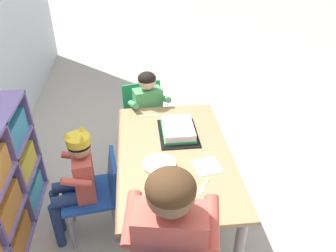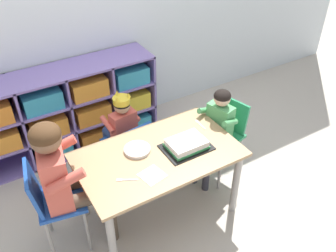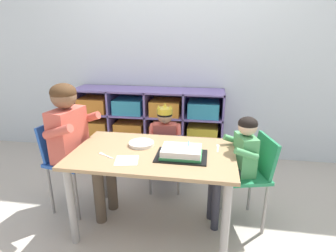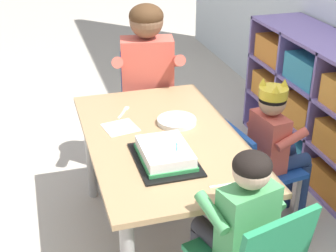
% 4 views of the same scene
% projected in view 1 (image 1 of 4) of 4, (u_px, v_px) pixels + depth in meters
% --- Properties ---
extents(ground, '(16.00, 16.00, 0.00)m').
position_uv_depth(ground, '(173.00, 222.00, 2.38)').
color(ground, '#BCB2A3').
extents(activity_table, '(1.15, 0.69, 0.61)m').
position_uv_depth(activity_table, '(174.00, 165.00, 2.09)').
color(activity_table, '#A37F56').
rests_on(activity_table, ground).
extents(classroom_chair_blue, '(0.36, 0.39, 0.59)m').
position_uv_depth(classroom_chair_blue, '(97.00, 191.00, 2.13)').
color(classroom_chair_blue, '#1E4CA8').
rests_on(classroom_chair_blue, ground).
extents(child_with_crown, '(0.32, 0.32, 0.82)m').
position_uv_depth(child_with_crown, '(77.00, 175.00, 2.03)').
color(child_with_crown, '#D15647').
rests_on(child_with_crown, ground).
extents(adult_helper_seated, '(0.46, 0.44, 1.06)m').
position_uv_depth(adult_helper_seated, '(171.00, 234.00, 1.47)').
color(adult_helper_seated, '#D15647').
rests_on(adult_helper_seated, ground).
extents(classroom_chair_guest_side, '(0.42, 0.41, 0.70)m').
position_uv_depth(classroom_chair_guest_side, '(146.00, 119.00, 2.71)').
color(classroom_chair_guest_side, '#238451').
rests_on(classroom_chair_guest_side, ground).
extents(guest_at_table_side, '(0.33, 0.33, 0.86)m').
position_uv_depth(guest_at_table_side, '(150.00, 112.00, 2.56)').
color(guest_at_table_side, '#4C9E5B').
rests_on(guest_at_table_side, ground).
extents(birthday_cake_on_tray, '(0.35, 0.25, 0.10)m').
position_uv_depth(birthday_cake_on_tray, '(178.00, 130.00, 2.20)').
color(birthday_cake_on_tray, black).
rests_on(birthday_cake_on_tray, activity_table).
extents(paper_plate_stack, '(0.19, 0.19, 0.02)m').
position_uv_depth(paper_plate_stack, '(159.00, 165.00, 1.93)').
color(paper_plate_stack, white).
rests_on(paper_plate_stack, activity_table).
extents(paper_napkin_square, '(0.17, 0.17, 0.00)m').
position_uv_depth(paper_napkin_square, '(207.00, 166.00, 1.94)').
color(paper_napkin_square, white).
rests_on(paper_napkin_square, activity_table).
extents(fork_scattered_mid_table, '(0.13, 0.08, 0.00)m').
position_uv_depth(fork_scattered_mid_table, '(204.00, 187.00, 1.79)').
color(fork_scattered_mid_table, white).
rests_on(fork_scattered_mid_table, activity_table).
extents(fork_by_napkin, '(0.02, 0.14, 0.00)m').
position_uv_depth(fork_by_napkin, '(148.00, 116.00, 2.41)').
color(fork_by_napkin, white).
rests_on(fork_by_napkin, activity_table).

